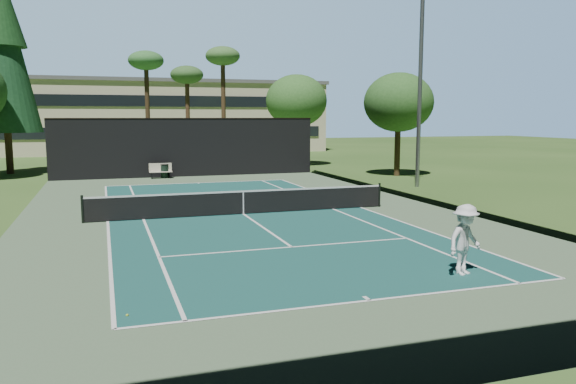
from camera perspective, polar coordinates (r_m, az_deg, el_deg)
name	(u,v)px	position (r m, az deg, el deg)	size (l,w,h in m)	color
ground	(243,214)	(23.85, -4.55, -2.29)	(160.00, 160.00, 0.00)	#345921
apron_slab	(243,214)	(23.85, -4.55, -2.27)	(18.00, 32.00, 0.01)	#54704E
court_surface	(243,214)	(23.85, -4.55, -2.26)	(10.97, 23.77, 0.01)	#19504A
court_lines	(243,214)	(23.85, -4.55, -2.24)	(11.07, 23.87, 0.01)	white
tennis_net	(243,201)	(23.76, -4.56, -0.96)	(12.90, 0.10, 1.10)	black
fence	(243,167)	(23.65, -4.64, 2.54)	(18.04, 32.05, 4.03)	black
player	(465,240)	(15.35, 17.54, -4.64)	(1.20, 0.69, 1.86)	white
tennis_ball_a	(127,315)	(12.33, -16.02, -11.95)	(0.06, 0.06, 0.06)	#B4D02F
tennis_ball_b	(235,207)	(25.74, -5.38, -1.49)	(0.06, 0.06, 0.06)	#CDD330
tennis_ball_c	(211,207)	(25.66, -7.79, -1.54)	(0.08, 0.08, 0.08)	#B7CF2F
tennis_ball_d	(84,207)	(26.99, -20.01, -1.48)	(0.08, 0.08, 0.08)	#C7D931
park_bench	(161,170)	(38.53, -12.82, 2.16)	(1.50, 0.45, 1.02)	beige
trash_bin	(165,171)	(38.71, -12.43, 2.09)	(0.56, 0.56, 0.95)	black
pine_tree	(2,39)	(45.62, -27.08, 13.69)	(4.80, 4.80, 15.00)	#412C1C
palm_a	(146,65)	(47.14, -14.22, 12.39)	(2.80, 2.80, 9.32)	#402D1B
palm_b	(187,78)	(49.44, -10.23, 11.30)	(2.80, 2.80, 8.42)	#4F3521
palm_c	(223,61)	(47.03, -6.64, 13.09)	(2.80, 2.80, 9.77)	#4A341F
decid_tree_a	(296,101)	(47.47, 0.87, 9.24)	(5.12, 5.12, 7.62)	#452F1D
decid_tree_b	(399,103)	(39.95, 11.17, 8.91)	(4.80, 4.80, 7.14)	#48341F
campus_building	(151,116)	(69.03, -13.78, 7.51)	(40.50, 12.50, 8.30)	beige
light_pole	(420,76)	(33.83, 13.29, 11.44)	(0.90, 0.25, 12.22)	gray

